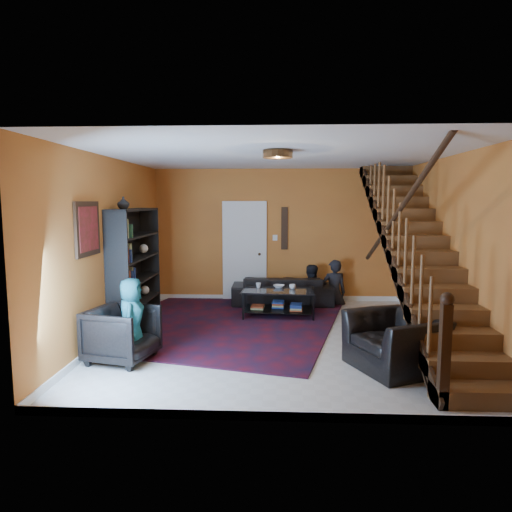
{
  "coord_description": "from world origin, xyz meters",
  "views": [
    {
      "loc": [
        0.0,
        -6.95,
        2.12
      ],
      "look_at": [
        -0.35,
        0.4,
        1.24
      ],
      "focal_mm": 32.0,
      "sensor_mm": 36.0,
      "label": 1
    }
  ],
  "objects": [
    {
      "name": "sofa",
      "position": [
        0.11,
        2.3,
        0.3
      ],
      "size": [
        2.06,
        0.83,
        0.6
      ],
      "primitive_type": "imported",
      "rotation": [
        0.0,
        0.0,
        3.16
      ],
      "color": "black",
      "rests_on": "floor"
    },
    {
      "name": "person_adult_a",
      "position": [
        1.17,
        2.35,
        0.24
      ],
      "size": [
        0.54,
        0.39,
        1.39
      ],
      "primitive_type": "imported",
      "rotation": [
        0.0,
        0.0,
        3.26
      ],
      "color": "black",
      "rests_on": "sofa"
    },
    {
      "name": "bookshelf",
      "position": [
        -2.4,
        0.6,
        0.96
      ],
      "size": [
        0.35,
        1.8,
        2.0
      ],
      "color": "black",
      "rests_on": "floor"
    },
    {
      "name": "person_adult_b",
      "position": [
        0.68,
        2.35,
        0.19
      ],
      "size": [
        0.62,
        0.48,
        1.28
      ],
      "primitive_type": "imported",
      "rotation": [
        0.0,
        0.0,
        3.14
      ],
      "color": "black",
      "rests_on": "sofa"
    },
    {
      "name": "coffee_table",
      "position": [
        0.02,
        1.33,
        0.29
      ],
      "size": [
        1.37,
        0.87,
        0.5
      ],
      "rotation": [
        0.0,
        0.0,
        -0.09
      ],
      "color": "black",
      "rests_on": "floor"
    },
    {
      "name": "popcorn_bucket",
      "position": [
        -1.95,
        -1.02,
        0.09
      ],
      "size": [
        0.17,
        0.17,
        0.14
      ],
      "primitive_type": "cylinder",
      "rotation": [
        0.0,
        0.0,
        0.42
      ],
      "color": "red",
      "rests_on": "rug"
    },
    {
      "name": "cup_a",
      "position": [
        0.28,
        1.42,
        0.54
      ],
      "size": [
        0.15,
        0.15,
        0.09
      ],
      "primitive_type": "imported",
      "rotation": [
        0.0,
        0.0,
        0.38
      ],
      "color": "#999999",
      "rests_on": "coffee_table"
    },
    {
      "name": "person_child",
      "position": [
        -1.95,
        -1.06,
        0.55
      ],
      "size": [
        0.42,
        0.58,
        1.11
      ],
      "primitive_type": "imported",
      "rotation": [
        0.0,
        0.0,
        1.71
      ],
      "color": "#1C606A",
      "rests_on": "armchair_left"
    },
    {
      "name": "vase",
      "position": [
        -2.41,
        0.1,
        2.1
      ],
      "size": [
        0.18,
        0.18,
        0.19
      ],
      "primitive_type": "imported",
      "color": "#999999",
      "rests_on": "bookshelf"
    },
    {
      "name": "door",
      "position": [
        -0.7,
        2.73,
        1.02
      ],
      "size": [
        0.82,
        0.05,
        2.05
      ],
      "primitive_type": "cube",
      "color": "silver",
      "rests_on": "floor"
    },
    {
      "name": "floor",
      "position": [
        0.0,
        0.0,
        0.0
      ],
      "size": [
        5.5,
        5.5,
        0.0
      ],
      "primitive_type": "plane",
      "color": "beige",
      "rests_on": "ground"
    },
    {
      "name": "armchair_right",
      "position": [
        1.5,
        -1.27,
        0.35
      ],
      "size": [
        1.3,
        1.36,
        0.7
      ],
      "primitive_type": "imported",
      "rotation": [
        0.0,
        0.0,
        -1.15
      ],
      "color": "black",
      "rests_on": "floor"
    },
    {
      "name": "framed_picture",
      "position": [
        -2.57,
        -0.9,
        1.75
      ],
      "size": [
        0.04,
        0.74,
        0.74
      ],
      "primitive_type": "cube",
      "color": "maroon",
      "rests_on": "room"
    },
    {
      "name": "room",
      "position": [
        -1.33,
        1.33,
        0.05
      ],
      "size": [
        5.5,
        5.5,
        5.5
      ],
      "color": "orange",
      "rests_on": "ground"
    },
    {
      "name": "ceiling_fixture",
      "position": [
        0.0,
        -0.8,
        2.74
      ],
      "size": [
        0.4,
        0.4,
        0.1
      ],
      "primitive_type": "cylinder",
      "color": "#3F2814",
      "rests_on": "room"
    },
    {
      "name": "armchair_left",
      "position": [
        -2.05,
        -1.16,
        0.37
      ],
      "size": [
        0.97,
        0.95,
        0.73
      ],
      "primitive_type": "imported",
      "rotation": [
        0.0,
        0.0,
        1.34
      ],
      "color": "black",
      "rests_on": "floor"
    },
    {
      "name": "rug",
      "position": [
        -0.93,
        0.81,
        0.01
      ],
      "size": [
        4.59,
        4.98,
        0.02
      ],
      "primitive_type": "cube",
      "rotation": [
        0.0,
        0.0,
        -0.24
      ],
      "color": "#430C17",
      "rests_on": "floor"
    },
    {
      "name": "wall_hanging",
      "position": [
        0.15,
        2.73,
        1.55
      ],
      "size": [
        0.14,
        0.03,
        0.9
      ],
      "primitive_type": "cube",
      "color": "black",
      "rests_on": "room"
    },
    {
      "name": "staircase",
      "position": [
        2.12,
        -0.0,
        1.4
      ],
      "size": [
        0.95,
        5.02,
        3.18
      ],
      "color": "brown",
      "rests_on": "floor"
    },
    {
      "name": "bowl",
      "position": [
        0.03,
        1.54,
        0.52
      ],
      "size": [
        0.24,
        0.24,
        0.05
      ],
      "primitive_type": "imported",
      "rotation": [
        0.0,
        0.0,
        -0.14
      ],
      "color": "#999999",
      "rests_on": "coffee_table"
    },
    {
      "name": "cup_b",
      "position": [
        -0.35,
        1.52,
        0.55
      ],
      "size": [
        0.11,
        0.11,
        0.09
      ],
      "primitive_type": "imported",
      "rotation": [
        0.0,
        0.0,
        -0.15
      ],
      "color": "#999999",
      "rests_on": "coffee_table"
    }
  ]
}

